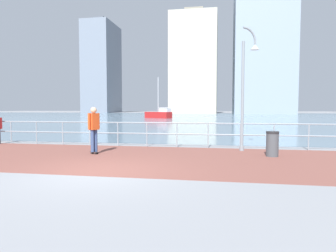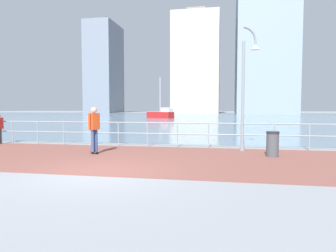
{
  "view_description": "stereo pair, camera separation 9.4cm",
  "coord_description": "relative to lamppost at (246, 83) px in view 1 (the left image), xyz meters",
  "views": [
    {
      "loc": [
        3.29,
        -7.74,
        1.79
      ],
      "look_at": [
        1.37,
        3.29,
        1.1
      ],
      "focal_mm": 31.68,
      "sensor_mm": 36.0,
      "label": 1
    },
    {
      "loc": [
        3.38,
        -7.72,
        1.79
      ],
      "look_at": [
        1.37,
        3.29,
        1.1
      ],
      "focal_mm": 31.68,
      "sensor_mm": 36.0,
      "label": 2
    }
  ],
  "objects": [
    {
      "name": "ground",
      "position": [
        -4.37,
        35.04,
        -2.82
      ],
      "size": [
        220.0,
        220.0,
        0.0
      ],
      "primitive_type": "plane",
      "color": "gray"
    },
    {
      "name": "sailboat_gray",
      "position": [
        -11.41,
        37.55,
        -2.15
      ],
      "size": [
        5.14,
        3.82,
        7.06
      ],
      "color": "#B21E1E",
      "rests_on": "ground"
    },
    {
      "name": "waterfront_railing",
      "position": [
        -4.37,
        0.52,
        -2.04
      ],
      "size": [
        25.25,
        0.06,
        1.13
      ],
      "color": "#8C99A3",
      "rests_on": "ground"
    },
    {
      "name": "skateboarder",
      "position": [
        -5.85,
        -1.97,
        -1.72
      ],
      "size": [
        0.41,
        0.53,
        1.82
      ],
      "color": "black",
      "rests_on": "ground"
    },
    {
      "name": "brick_paving",
      "position": [
        -4.37,
        -2.49,
        -2.82
      ],
      "size": [
        28.0,
        6.03,
        0.01
      ],
      "primitive_type": "cube",
      "color": "brown",
      "rests_on": "ground"
    },
    {
      "name": "tower_slate",
      "position": [
        -45.36,
        95.07,
        14.0
      ],
      "size": [
        10.13,
        16.47,
        35.3
      ],
      "color": "slate",
      "rests_on": "ground"
    },
    {
      "name": "harbor_water",
      "position": [
        -4.37,
        45.52,
        -2.82
      ],
      "size": [
        180.0,
        88.0,
        0.0
      ],
      "primitive_type": "cube",
      "color": "#6B899E",
      "rests_on": "ground"
    },
    {
      "name": "tower_brick",
      "position": [
        11.53,
        80.47,
        20.45
      ],
      "size": [
        16.98,
        15.19,
        48.21
      ],
      "color": "#8493A3",
      "rests_on": "ground"
    },
    {
      "name": "tower_concrete",
      "position": [
        -9.16,
        82.43,
        12.61
      ],
      "size": [
        14.34,
        15.25,
        32.52
      ],
      "color": "#B2AD99",
      "rests_on": "ground"
    },
    {
      "name": "lamppost",
      "position": [
        0.0,
        0.0,
        0.0
      ],
      "size": [
        0.76,
        0.52,
        5.1
      ],
      "color": "gray",
      "rests_on": "ground"
    },
    {
      "name": "trash_bin",
      "position": [
        0.84,
        -1.4,
        -2.35
      ],
      "size": [
        0.46,
        0.46,
        0.93
      ],
      "color": "#474C51",
      "rests_on": "ground"
    }
  ]
}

